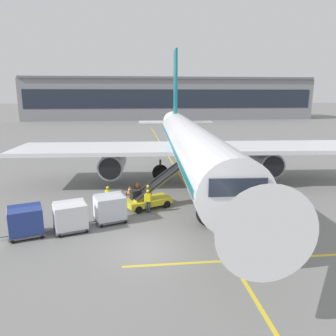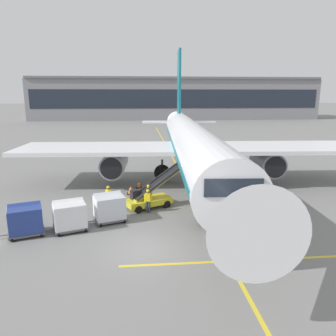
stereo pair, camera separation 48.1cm
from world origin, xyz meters
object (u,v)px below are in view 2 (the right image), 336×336
object	(u,v)px
baggage_cart_second	(70,215)
ground_crew_by_loader	(148,194)
baggage_cart_lead	(109,207)
baggage_cart_third	(25,219)
ground_crew_marshaller	(148,199)
belt_loader	(151,195)
parked_airplane	(191,144)
safety_cone_wingtip	(139,184)
ground_crew_by_carts	(108,195)
safety_cone_engine_keepout	(131,190)

from	to	relation	value
baggage_cart_second	ground_crew_by_loader	bearing A→B (deg)	37.67
baggage_cart_lead	baggage_cart_third	xyz separation A→B (m)	(-4.89, -1.74, 0.00)
baggage_cart_second	ground_crew_marshaller	bearing A→B (deg)	28.12
belt_loader	baggage_cart_lead	size ratio (longest dim) A/B	1.83
parked_airplane	ground_crew_marshaller	distance (m)	9.30
ground_crew_by_loader	safety_cone_wingtip	size ratio (longest dim) A/B	2.84
ground_crew_by_carts	safety_cone_wingtip	bearing A→B (deg)	66.88
safety_cone_wingtip	safety_cone_engine_keepout	bearing A→B (deg)	-109.58
baggage_cart_third	parked_airplane	bearing A→B (deg)	42.46
ground_crew_marshaller	baggage_cart_second	bearing A→B (deg)	-151.88
belt_loader	ground_crew_marshaller	xyz separation A→B (m)	(-0.26, -1.19, 0.08)
safety_cone_engine_keepout	safety_cone_wingtip	xyz separation A→B (m)	(0.68, 1.91, -0.06)
parked_airplane	safety_cone_wingtip	bearing A→B (deg)	-166.69
belt_loader	ground_crew_by_loader	distance (m)	0.21
parked_airplane	ground_crew_by_carts	distance (m)	10.17
safety_cone_engine_keepout	belt_loader	bearing A→B (deg)	-64.96
baggage_cart_lead	belt_loader	bearing A→B (deg)	41.87
ground_crew_by_loader	baggage_cart_third	bearing A→B (deg)	-149.99
parked_airplane	belt_loader	world-z (taller)	parked_airplane
safety_cone_engine_keepout	ground_crew_by_carts	bearing A→B (deg)	-115.02
ground_crew_by_carts	ground_crew_by_loader	bearing A→B (deg)	0.63
ground_crew_by_loader	ground_crew_by_carts	distance (m)	3.01
baggage_cart_second	ground_crew_marshaller	xyz separation A→B (m)	(4.99, 2.67, -0.00)
parked_airplane	ground_crew_by_loader	world-z (taller)	parked_airplane
ground_crew_by_carts	ground_crew_marshaller	size ratio (longest dim) A/B	1.00
belt_loader	safety_cone_wingtip	size ratio (longest dim) A/B	8.41
ground_crew_by_loader	parked_airplane	bearing A→B (deg)	56.56
belt_loader	safety_cone_engine_keepout	bearing A→B (deg)	115.04
belt_loader	baggage_cart_lead	bearing A→B (deg)	-138.13
ground_crew_by_loader	belt_loader	bearing A→B (deg)	-15.23
baggage_cart_lead	ground_crew_by_carts	bearing A→B (deg)	96.49
ground_crew_by_carts	parked_airplane	bearing A→B (deg)	41.79
ground_crew_by_carts	ground_crew_marshaller	bearing A→B (deg)	-22.33
parked_airplane	ground_crew_by_carts	world-z (taller)	parked_airplane
belt_loader	baggage_cart_third	world-z (taller)	belt_loader
safety_cone_engine_keepout	safety_cone_wingtip	size ratio (longest dim) A/B	1.20
parked_airplane	belt_loader	size ratio (longest dim) A/B	8.14
baggage_cart_lead	ground_crew_marshaller	bearing A→B (deg)	28.10
baggage_cart_lead	safety_cone_wingtip	bearing A→B (deg)	76.03
baggage_cart_third	ground_crew_by_carts	xyz separation A→B (m)	(4.59, 4.35, -0.00)
baggage_cart_third	baggage_cart_second	bearing A→B (deg)	10.69
baggage_cart_third	ground_crew_marshaller	xyz separation A→B (m)	(7.53, 3.15, -0.00)
baggage_cart_third	safety_cone_wingtip	distance (m)	11.88
baggage_cart_third	ground_crew_by_carts	size ratio (longest dim) A/B	1.62
safety_cone_wingtip	belt_loader	bearing A→B (deg)	-80.19
baggage_cart_third	ground_crew_by_loader	world-z (taller)	baggage_cart_third
safety_cone_engine_keepout	ground_crew_by_loader	bearing A→B (deg)	-67.29
belt_loader	baggage_cart_second	xyz separation A→B (m)	(-5.25, -3.86, 0.08)
baggage_cart_lead	parked_airplane	bearing A→B (deg)	52.57
parked_airplane	safety_cone_wingtip	world-z (taller)	parked_airplane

